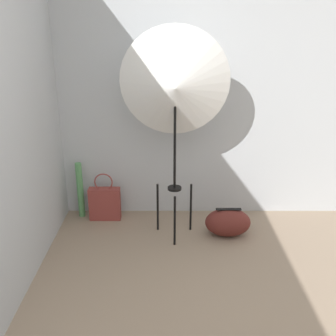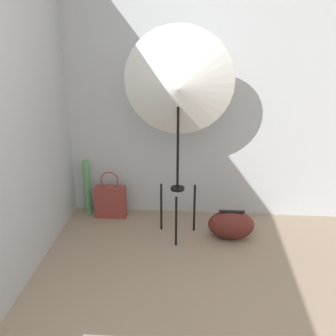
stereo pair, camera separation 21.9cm
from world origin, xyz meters
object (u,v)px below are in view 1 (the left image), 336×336
at_px(duffel_bag, 229,222).
at_px(paper_roll, 81,190).
at_px(photo_umbrella, 176,86).
at_px(tote_bag, 106,203).

relative_size(duffel_bag, paper_roll, 0.73).
distance_m(photo_umbrella, paper_roll, 1.45).
bearing_deg(duffel_bag, photo_umbrella, 178.65).
distance_m(tote_bag, duffel_bag, 1.20).
bearing_deg(duffel_bag, tote_bag, 164.91).
height_order(duffel_bag, paper_roll, paper_roll).
bearing_deg(paper_roll, duffel_bag, -14.97).
bearing_deg(paper_roll, photo_umbrella, -21.60).
xyz_separation_m(tote_bag, paper_roll, (-0.24, 0.06, 0.11)).
bearing_deg(photo_umbrella, paper_roll, 158.40).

